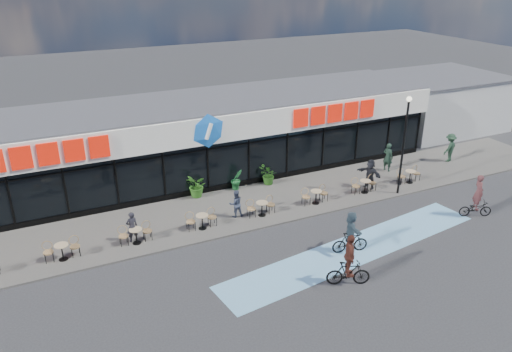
# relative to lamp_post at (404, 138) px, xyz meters

# --- Properties ---
(ground) EXTENTS (120.00, 120.00, 0.00)m
(ground) POSITION_rel_lamp_post_xyz_m (-9.57, -2.30, -3.37)
(ground) COLOR #28282B
(ground) RESTS_ON ground
(sidewalk) EXTENTS (44.00, 5.00, 0.10)m
(sidewalk) POSITION_rel_lamp_post_xyz_m (-9.57, 2.20, -3.32)
(sidewalk) COLOR #4F4C46
(sidewalk) RESTS_ON ground
(bike_lane) EXTENTS (14.17, 4.13, 0.01)m
(bike_lane) POSITION_rel_lamp_post_xyz_m (-5.57, -3.80, -3.37)
(bike_lane) COLOR #6BA3CA
(bike_lane) RESTS_ON ground
(building) EXTENTS (30.60, 6.57, 4.75)m
(building) POSITION_rel_lamp_post_xyz_m (-9.57, 7.63, -1.03)
(building) COLOR black
(building) RESTS_ON ground
(neighbour_building) EXTENTS (9.20, 7.20, 4.11)m
(neighbour_building) POSITION_rel_lamp_post_xyz_m (10.93, 8.70, -1.31)
(neighbour_building) COLOR beige
(neighbour_building) RESTS_ON ground
(lamp_post) EXTENTS (0.28, 0.28, 5.55)m
(lamp_post) POSITION_rel_lamp_post_xyz_m (0.00, 0.00, 0.00)
(lamp_post) COLOR black
(lamp_post) RESTS_ON sidewalk
(bistro_set_1) EXTENTS (1.54, 0.62, 0.90)m
(bistro_set_1) POSITION_rel_lamp_post_xyz_m (-17.78, 0.94, -2.81)
(bistro_set_1) COLOR tan
(bistro_set_1) RESTS_ON sidewalk
(bistro_set_2) EXTENTS (1.54, 0.62, 0.90)m
(bistro_set_2) POSITION_rel_lamp_post_xyz_m (-14.55, 0.94, -2.81)
(bistro_set_2) COLOR tan
(bistro_set_2) RESTS_ON sidewalk
(bistro_set_3) EXTENTS (1.54, 0.62, 0.90)m
(bistro_set_3) POSITION_rel_lamp_post_xyz_m (-11.32, 0.94, -2.81)
(bistro_set_3) COLOR tan
(bistro_set_3) RESTS_ON sidewalk
(bistro_set_4) EXTENTS (1.54, 0.62, 0.90)m
(bistro_set_4) POSITION_rel_lamp_post_xyz_m (-8.10, 0.94, -2.81)
(bistro_set_4) COLOR tan
(bistro_set_4) RESTS_ON sidewalk
(bistro_set_5) EXTENTS (1.54, 0.62, 0.90)m
(bistro_set_5) POSITION_rel_lamp_post_xyz_m (-4.87, 0.94, -2.81)
(bistro_set_5) COLOR tan
(bistro_set_5) RESTS_ON sidewalk
(bistro_set_6) EXTENTS (1.54, 0.62, 0.90)m
(bistro_set_6) POSITION_rel_lamp_post_xyz_m (-1.65, 0.94, -2.81)
(bistro_set_6) COLOR tan
(bistro_set_6) RESTS_ON sidewalk
(bistro_set_7) EXTENTS (1.54, 0.62, 0.90)m
(bistro_set_7) POSITION_rel_lamp_post_xyz_m (1.58, 0.94, -2.81)
(bistro_set_7) COLOR tan
(bistro_set_7) RESTS_ON sidewalk
(potted_plant_left) EXTENTS (1.14, 1.28, 1.32)m
(potted_plant_left) POSITION_rel_lamp_post_xyz_m (-10.38, 4.33, -2.61)
(potted_plant_left) COLOR #2B621C
(potted_plant_left) RESTS_ON sidewalk
(potted_plant_mid) EXTENTS (1.34, 1.29, 1.14)m
(potted_plant_mid) POSITION_rel_lamp_post_xyz_m (-6.09, 4.17, -2.70)
(potted_plant_mid) COLOR #224F16
(potted_plant_mid) RESTS_ON sidewalk
(potted_plant_right) EXTENTS (0.69, 0.57, 1.21)m
(potted_plant_right) POSITION_rel_lamp_post_xyz_m (-8.00, 4.35, -2.67)
(potted_plant_right) COLOR #195928
(potted_plant_right) RESTS_ON sidewalk
(patron_left) EXTENTS (0.60, 0.44, 1.51)m
(patron_left) POSITION_rel_lamp_post_xyz_m (-14.64, 1.10, -2.52)
(patron_left) COLOR black
(patron_left) RESTS_ON sidewalk
(patron_right) EXTENTS (0.75, 0.61, 1.46)m
(patron_right) POSITION_rel_lamp_post_xyz_m (-9.35, 1.30, -2.54)
(patron_right) COLOR #323A4E
(patron_right) RESTS_ON sidewalk
(pedestrian_a) EXTENTS (0.93, 1.67, 1.72)m
(pedestrian_a) POSITION_rel_lamp_post_xyz_m (-1.02, 1.30, -2.41)
(pedestrian_a) COLOR black
(pedestrian_a) RESTS_ON sidewalk
(pedestrian_b) EXTENTS (0.63, 0.76, 1.79)m
(pedestrian_b) POSITION_rel_lamp_post_xyz_m (1.55, 2.90, -2.38)
(pedestrian_b) COLOR black
(pedestrian_b) RESTS_ON sidewalk
(pedestrian_c) EXTENTS (1.36, 1.03, 1.86)m
(pedestrian_c) POSITION_rel_lamp_post_xyz_m (6.20, 2.47, -2.34)
(pedestrian_c) COLOR #1C3423
(pedestrian_c) RESTS_ON sidewalk
(cyclist_a) EXTENTS (1.74, 1.53, 2.03)m
(cyclist_a) POSITION_rel_lamp_post_xyz_m (-5.97, -3.85, -2.44)
(cyclist_a) COLOR black
(cyclist_a) RESTS_ON ground
(cyclist_b) EXTENTS (1.75, 1.21, 2.31)m
(cyclist_b) POSITION_rel_lamp_post_xyz_m (1.87, -3.75, -2.56)
(cyclist_b) COLOR black
(cyclist_b) RESTS_ON ground
(cyclist_c) EXTENTS (1.84, 1.18, 2.29)m
(cyclist_c) POSITION_rel_lamp_post_xyz_m (-7.47, -5.88, -2.44)
(cyclist_c) COLOR black
(cyclist_c) RESTS_ON ground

